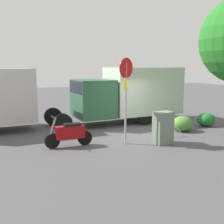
% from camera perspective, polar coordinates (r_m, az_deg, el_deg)
% --- Properties ---
extents(ground_plane, '(60.00, 60.00, 0.00)m').
position_cam_1_polar(ground_plane, '(12.17, 6.11, -4.80)').
color(ground_plane, '#4E4C4F').
extents(box_truck_near, '(7.22, 2.22, 2.96)m').
position_cam_1_polar(box_truck_near, '(14.66, 3.36, 4.12)').
color(box_truck_near, black).
rests_on(box_truck_near, ground).
extents(motorcycle, '(1.81, 0.55, 1.20)m').
position_cam_1_polar(motorcycle, '(10.37, -8.90, -4.42)').
color(motorcycle, black).
rests_on(motorcycle, ground).
extents(stop_sign, '(0.71, 0.33, 3.33)m').
position_cam_1_polar(stop_sign, '(10.34, 2.94, 5.20)').
color(stop_sign, '#9E9EA3').
rests_on(stop_sign, ground).
extents(utility_cabinet, '(0.75, 0.54, 1.27)m').
position_cam_1_polar(utility_cabinet, '(10.81, 10.68, -3.28)').
color(utility_cabinet, slate).
rests_on(utility_cabinet, ground).
extents(bike_rack_hoop, '(0.85, 0.10, 0.85)m').
position_cam_1_polar(bike_rack_hoop, '(12.07, 12.82, -5.10)').
color(bike_rack_hoop, '#B7B7BC').
rests_on(bike_rack_hoop, ground).
extents(shrub_near_sign, '(1.06, 0.86, 0.72)m').
position_cam_1_polar(shrub_near_sign, '(13.13, 14.56, -2.39)').
color(shrub_near_sign, '#4C8735').
rests_on(shrub_near_sign, ground).
extents(shrub_mid_verge, '(0.98, 0.81, 0.67)m').
position_cam_1_polar(shrub_mid_verge, '(14.62, 19.20, -1.51)').
color(shrub_mid_verge, '#21742F').
rests_on(shrub_mid_verge, ground).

